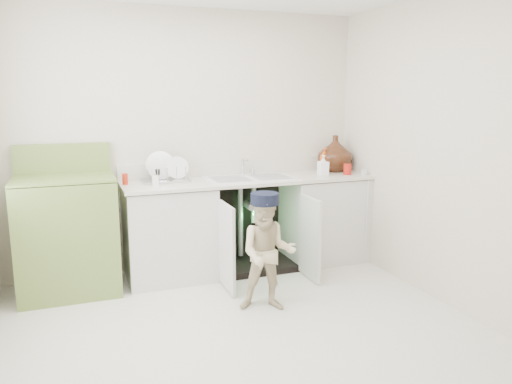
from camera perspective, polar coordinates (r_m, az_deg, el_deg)
ground at (r=3.83m, az=-2.27°, el=-15.18°), size 3.50×3.50×0.00m
room_shell at (r=3.47m, az=-2.43°, el=3.71°), size 6.00×5.50×1.26m
counter_run at (r=4.93m, az=-0.16°, el=-3.15°), size 2.44×1.02×1.28m
avocado_stove at (r=4.60m, az=-20.74°, el=-4.43°), size 0.82×0.65×1.27m
repair_worker at (r=3.95m, az=1.35°, el=-6.83°), size 0.55×0.89×0.95m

